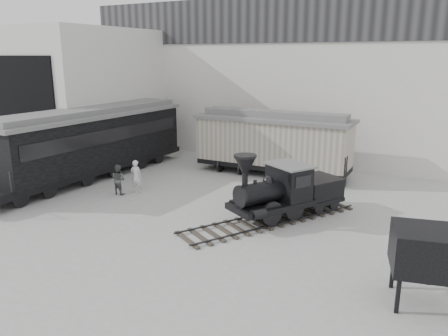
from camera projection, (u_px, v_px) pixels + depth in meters
The scene contains 9 objects.
ground at pixel (193, 236), 17.91m from camera, with size 90.00×90.00×0.00m, color #9E9E9B.
north_wall at pixel (309, 81), 29.33m from camera, with size 34.00×2.51×11.00m.
west_pavilion at pixel (95, 94), 31.89m from camera, with size 7.00×12.11×9.00m.
locomotive at pixel (283, 194), 19.66m from camera, with size 6.14×8.61×3.13m.
boxcar at pixel (273, 141), 26.83m from camera, with size 9.68×3.08×3.96m.
passenger_coach at pixel (92, 142), 26.20m from camera, with size 3.86×14.70×3.89m.
visitor_a at pixel (136, 176), 23.56m from camera, with size 0.65×0.42×1.77m, color silver.
visitor_b at pixel (118, 179), 23.21m from camera, with size 0.79×0.61×1.62m, color #4A4A4B.
coal_hopper at pixel (431, 257), 12.70m from camera, with size 2.50×2.20×2.35m.
Camera 1 is at (8.93, -14.09, 7.22)m, focal length 35.00 mm.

